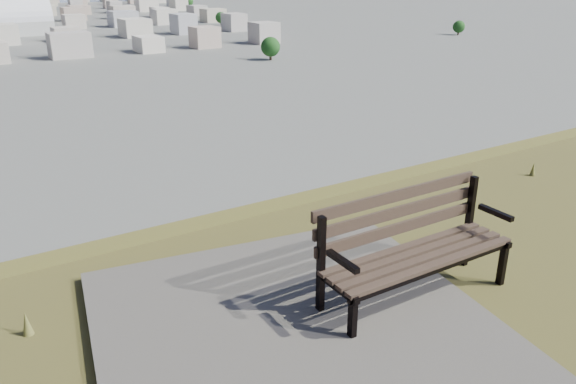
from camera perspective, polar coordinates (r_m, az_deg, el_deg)
park_bench at (r=4.69m, az=12.47°, el=-4.95°), size 1.71×0.56×0.89m
gravel_patch at (r=3.91m, az=4.95°, el=-18.73°), size 3.54×4.57×0.08m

